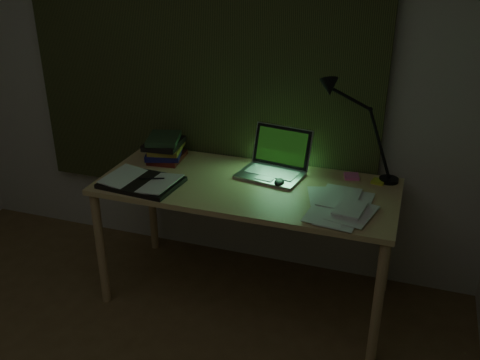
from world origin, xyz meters
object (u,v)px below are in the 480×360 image
object	(u,v)px
loose_papers	(341,207)
open_textbook	(141,182)
book_stack	(165,147)
desk_lamp	(395,133)
desk	(247,242)
laptop	(271,156)

from	to	relation	value
loose_papers	open_textbook	bearing A→B (deg)	-176.26
book_stack	desk_lamp	size ratio (longest dim) A/B	0.42
desk	desk_lamp	distance (m)	1.02
open_textbook	desk_lamp	bearing A→B (deg)	25.10
book_stack	loose_papers	size ratio (longest dim) A/B	0.73
desk	loose_papers	distance (m)	0.67
open_textbook	loose_papers	distance (m)	1.08
desk	book_stack	size ratio (longest dim) A/B	6.80
book_stack	loose_papers	bearing A→B (deg)	-14.82
loose_papers	desk_lamp	distance (m)	0.53
laptop	book_stack	world-z (taller)	laptop
laptop	loose_papers	xyz separation A→B (m)	(0.44, -0.26, -0.12)
laptop	desk_lamp	world-z (taller)	desk_lamp
laptop	book_stack	size ratio (longest dim) A/B	1.65
desk	desk_lamp	size ratio (longest dim) A/B	2.85
open_textbook	book_stack	bearing A→B (deg)	99.45
laptop	desk_lamp	xyz separation A→B (m)	(0.64, 0.15, 0.16)
open_textbook	desk_lamp	world-z (taller)	desk_lamp
desk	laptop	bearing A→B (deg)	56.16
desk_lamp	open_textbook	bearing A→B (deg)	-154.25
desk	book_stack	distance (m)	0.75
desk	loose_papers	xyz separation A→B (m)	(0.53, -0.12, 0.38)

